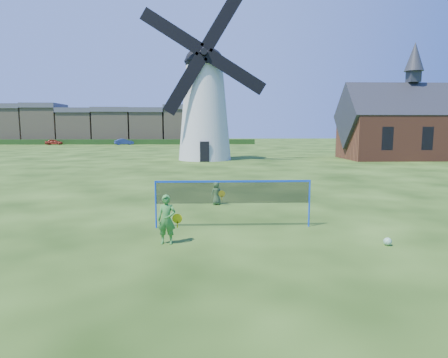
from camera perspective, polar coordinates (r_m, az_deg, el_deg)
name	(u,v)px	position (r m, az deg, el deg)	size (l,w,h in m)	color
ground	(219,226)	(12.96, -0.80, -6.88)	(220.00, 220.00, 0.00)	black
windmill	(205,104)	(39.78, -2.88, 10.97)	(11.89, 5.35, 16.28)	silver
chapel	(410,127)	(45.06, 25.76, 6.93)	(14.09, 6.83, 11.91)	brown
badminton_net	(233,193)	(12.52, 1.36, -2.06)	(5.05, 0.05, 1.55)	blue
player_girl	(167,220)	(10.95, -8.43, -5.92)	(0.69, 0.38, 1.39)	#357F32
player_boy	(216,193)	(16.38, -1.11, -2.11)	(0.64, 0.47, 0.97)	#609D4B
play_ball	(388,242)	(11.73, 22.96, -8.48)	(0.22, 0.22, 0.22)	green
terraced_houses	(80,125)	(88.92, -20.46, 7.51)	(49.02, 8.40, 8.34)	gray
hedge	(100,142)	(81.54, -17.75, 5.23)	(62.00, 0.80, 1.00)	#193814
car_left	(54,142)	(82.12, -23.76, 5.00)	(1.28, 3.19, 1.09)	maroon
car_right	(124,142)	(77.61, -14.51, 5.32)	(1.26, 3.60, 1.19)	navy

